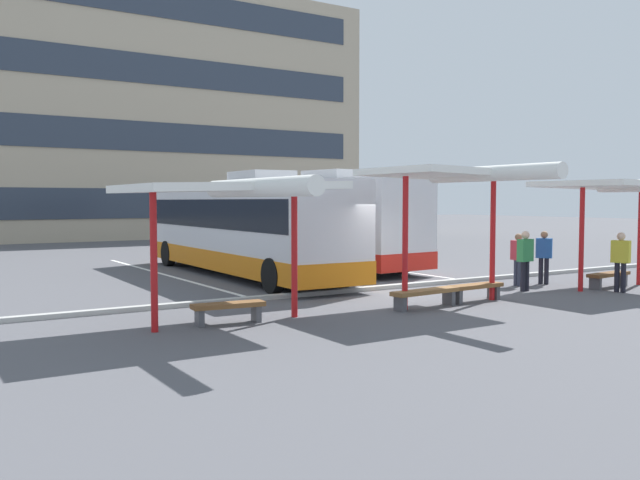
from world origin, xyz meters
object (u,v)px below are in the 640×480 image
Objects in this scene: waiting_shelter_1 at (459,177)px; waiting_passenger_3 at (525,256)px; bench_2 at (475,288)px; waiting_passenger_0 at (518,256)px; coach_bus_1 at (313,222)px; bench_1 at (425,294)px; waiting_shelter_2 at (622,188)px; bench_0 at (228,308)px; coach_bus_0 at (242,228)px; bench_3 at (609,276)px; waiting_passenger_1 at (621,258)px; waiting_shelter_0 at (234,190)px; waiting_passenger_2 at (544,254)px.

waiting_passenger_3 is (3.54, 0.98, -2.15)m from waiting_shelter_1.
waiting_passenger_3 reaches higher than bench_2.
coach_bus_1 is at bearing 104.35° from waiting_passenger_0.
bench_1 is 0.40× the size of waiting_shelter_2.
coach_bus_0 is at bearing 62.49° from bench_0.
coach_bus_1 is 6.91× the size of bench_0.
coach_bus_0 is at bearing -160.81° from coach_bus_1.
bench_0 is at bearing -130.05° from coach_bus_1.
bench_1 and bench_2 have the same top height.
bench_3 is 1.09× the size of waiting_passenger_1.
bench_2 is at bearing 168.65° from waiting_passenger_1.
coach_bus_1 is (3.70, 1.29, 0.11)m from coach_bus_0.
waiting_passenger_1 is 2.63m from waiting_passenger_3.
waiting_shelter_0 is at bearing 176.25° from bench_1.
bench_1 is at bearing 179.82° from bench_3.
bench_2 is (6.70, -0.20, -2.47)m from waiting_shelter_0.
coach_bus_0 is at bearing 99.74° from waiting_shelter_1.
waiting_shelter_2 is 2.93× the size of waiting_passenger_1.
waiting_shelter_0 reaches higher than bench_1.
waiting_shelter_0 is 12.09m from waiting_shelter_2.
bench_2 is at bearing -161.78° from waiting_passenger_2.
coach_bus_1 reaches higher than coach_bus_0.
waiting_shelter_2 is at bearing -23.21° from waiting_passenger_3.
bench_0 is at bearing 172.81° from bench_1.
waiting_shelter_2 is 2.14m from waiting_passenger_1.
waiting_shelter_2 is 3.53m from waiting_passenger_0.
bench_1 is 6.43m from waiting_passenger_2.
waiting_shelter_1 is (-2.16, -10.26, 1.39)m from coach_bus_1.
bench_1 is (0.64, -8.79, -1.31)m from coach_bus_0.
waiting_shelter_0 is at bearing 175.02° from waiting_shelter_1.
coach_bus_0 is 9.31m from bench_0.
bench_1 is 5.50m from waiting_passenger_0.
waiting_shelter_0 reaches higher than bench_2.
waiting_shelter_1 is 6.27m from waiting_shelter_2.
waiting_passenger_0 is at bearing 117.50° from waiting_passenger_1.
waiting_passenger_0 is 1.02m from waiting_passenger_2.
bench_1 is 1.80m from bench_2.
waiting_passenger_3 is at bearing 1.07° from bench_0.
coach_bus_1 is at bearing 82.81° from bench_2.
waiting_passenger_2 reaches higher than waiting_passenger_0.
waiting_shelter_2 is (5.37, -0.50, 2.64)m from bench_2.
waiting_shelter_2 is at bearing -49.58° from coach_bus_0.
bench_2 is at bearing -4.25° from bench_0.
waiting_shelter_1 is 2.38× the size of bench_1.
waiting_shelter_1 is at bearing -80.26° from coach_bus_0.
waiting_passenger_0 reaches higher than bench_1.
waiting_shelter_0 is 3.17× the size of bench_0.
waiting_passenger_0 is (2.14, -8.37, -0.85)m from coach_bus_1.
bench_1 is at bearing -7.19° from bench_0.
waiting_shelter_0 reaches higher than waiting_passenger_3.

